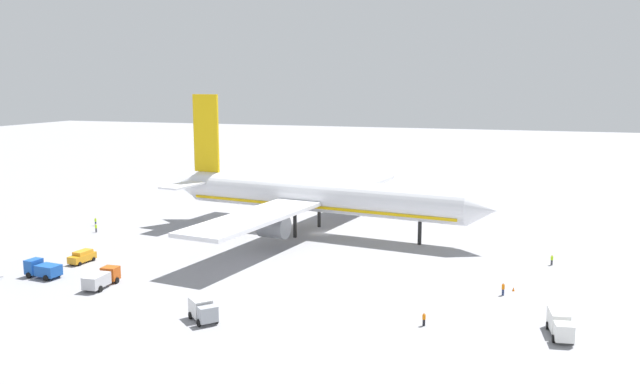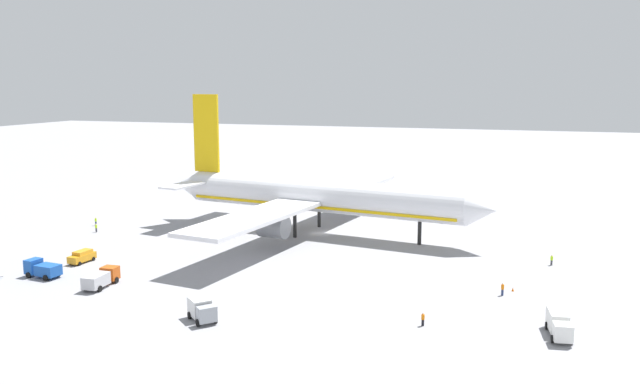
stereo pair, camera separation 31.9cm
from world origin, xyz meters
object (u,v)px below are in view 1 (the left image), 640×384
Objects in this scene: service_truck_3 at (203,309)px; service_truck_0 at (102,278)px; service_truck_1 at (43,269)px; traffic_cone_3 at (328,192)px; ground_worker_4 at (552,260)px; ground_worker_0 at (503,289)px; service_truck_2 at (560,323)px; traffic_cone_0 at (513,289)px; ground_worker_1 at (96,228)px; service_van at (82,256)px; traffic_cone_1 at (230,196)px; ground_worker_2 at (96,222)px; airliner at (314,196)px; ground_worker_3 at (424,319)px; traffic_cone_2 at (378,197)px.

service_truck_0 is at bearing 159.54° from service_truck_3.
service_truck_1 is 87.16m from traffic_cone_3.
traffic_cone_3 is at bearing 135.03° from ground_worker_4.
service_truck_3 reaches higher than ground_worker_0.
traffic_cone_0 is at bearing 110.02° from service_truck_2.
traffic_cone_0 is (67.03, 15.18, -1.04)m from service_truck_1.
ground_worker_1 is (-83.99, 27.95, -0.61)m from service_truck_2.
service_truck_1 is 3.33× the size of ground_worker_4.
service_truck_3 is at bearing -81.78° from traffic_cone_3.
ground_worker_0 is at bearing 3.62° from service_van.
service_truck_2 is at bearing -57.34° from traffic_cone_3.
ground_worker_0 is at bearing -10.97° from ground_worker_1.
ground_worker_4 is at bearing -28.32° from traffic_cone_1.
service_truck_0 is 58.12m from traffic_cone_0.
service_truck_0 is 36.75m from ground_worker_1.
traffic_cone_3 is at bearing 77.15° from service_van.
ground_worker_1 is 1.02× the size of ground_worker_2.
service_truck_2 is 12.18× the size of traffic_cone_0.
service_truck_0 is at bearing -78.00° from traffic_cone_1.
ground_worker_2 is (-44.25, -7.76, -6.34)m from airliner.
ground_worker_2 is 3.02× the size of traffic_cone_0.
service_truck_0 is 3.88× the size of ground_worker_4.
ground_worker_1 is (-42.75, 36.46, -0.58)m from service_truck_3.
service_truck_0 is 11.91× the size of traffic_cone_0.
service_truck_2 is at bearing 0.93° from service_truck_0.
ground_worker_1 is at bearing 139.54° from service_truck_3.
ground_worker_1 is at bearing 156.61° from ground_worker_3.
ground_worker_4 is at bearing -44.97° from traffic_cone_3.
service_truck_0 is 56.23m from ground_worker_0.
traffic_cone_1 is (-4.31, 72.15, -1.04)m from service_truck_1.
service_truck_1 is 1.15× the size of service_van.
ground_worker_2 is 3.02× the size of traffic_cone_3.
service_van is (-28.63, -31.97, -6.15)m from airliner.
service_truck_0 reaches higher than traffic_cone_2.
ground_worker_0 is at bearing -56.55° from traffic_cone_3.
service_truck_2 reaches higher than ground_worker_2.
service_truck_3 is at bearing -168.35° from service_truck_2.
ground_worker_0 is 86.93m from traffic_cone_3.
service_truck_0 is at bearing -52.05° from ground_worker_2.
traffic_cone_1 is (10.99, 39.29, -0.57)m from ground_worker_2.
service_truck_0 is 43.22m from ground_worker_2.
traffic_cone_3 is at bearing 30.74° from traffic_cone_1.
ground_worker_3 is at bearing -10.55° from service_van.
ground_worker_4 is at bearing 23.09° from service_truck_1.
airliner is at bearing 123.67° from ground_worker_3.
airliner is at bearing -94.44° from traffic_cone_2.
service_truck_3 is 3.02× the size of ground_worker_3.
ground_worker_0 is 78.52m from ground_worker_1.
airliner is 44.40× the size of ground_worker_3.
ground_worker_0 reaches higher than traffic_cone_1.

